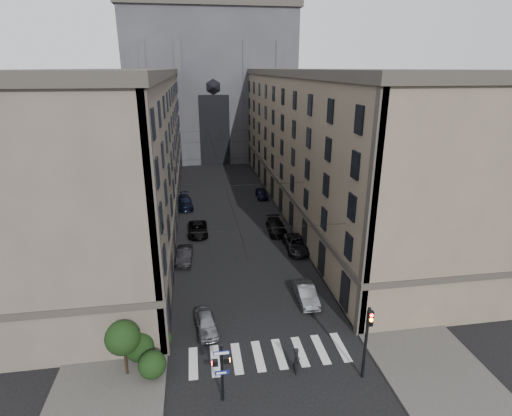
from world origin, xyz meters
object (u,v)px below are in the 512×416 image
car_right_midfar (276,227)px  traffic_light_right (367,335)px  car_left_far (184,202)px  car_left_midnear (185,255)px  car_right_far (262,193)px  gothic_tower (210,74)px  car_left_midfar (198,229)px  car_right_midnear (297,244)px  pedestrian (296,361)px  pedestrian_signal_left (222,369)px  car_left_near (206,323)px  car_right_near (306,294)px

car_right_midfar → traffic_light_right: bearing=-86.8°
traffic_light_right → car_left_far: (-11.80, 35.76, -2.48)m
car_left_midnear → car_right_far: 23.16m
gothic_tower → car_right_midfar: (5.00, -48.36, -17.07)m
gothic_tower → car_left_midfar: size_ratio=11.78×
car_right_midnear → pedestrian: size_ratio=2.68×
pedestrian → traffic_light_right: bearing=-104.2°
pedestrian_signal_left → car_left_midfar: 25.96m
traffic_light_right → car_left_near: traffic_light_right is taller
gothic_tower → car_left_far: bearing=-99.4°
car_left_midnear → car_left_midfar: (1.51, 7.02, -0.03)m
car_left_near → car_left_midfar: 18.92m
car_right_near → car_right_midnear: 10.22m
pedestrian_signal_left → car_left_near: bearing=95.6°
traffic_light_right → car_right_near: bearing=97.3°
car_left_near → car_left_far: size_ratio=0.69×
car_left_near → car_right_midfar: size_ratio=0.77×
car_left_midnear → car_left_far: 17.31m
gothic_tower → car_left_midfar: gothic_tower is taller
pedestrian → car_right_far: bearing=-6.1°
car_left_midnear → car_right_near: bearing=-38.0°
car_right_near → car_left_midfar: bearing=119.7°
car_left_near → car_right_far: size_ratio=0.95×
car_right_midfar → car_right_midnear: bearing=-75.5°
car_left_midfar → car_right_near: car_right_near is taller
car_left_far → pedestrian: size_ratio=2.85×
traffic_light_right → car_left_midfar: traffic_light_right is taller
car_right_midnear → car_right_far: 19.16m
traffic_light_right → pedestrian: bearing=165.5°
car_left_near → car_right_far: (9.80, 31.97, 0.03)m
car_right_near → car_right_midnear: size_ratio=0.82×
car_right_midnear → car_right_midfar: 5.44m
gothic_tower → car_left_far: gothic_tower is taller
car_right_near → pedestrian: 8.76m
car_right_midfar → gothic_tower: bearing=97.7°
car_left_midnear → car_left_far: size_ratio=0.77×
car_left_midnear → car_left_far: car_left_far is taller
car_left_far → car_right_midnear: car_left_far is taller
car_left_near → car_right_midfar: (9.20, 18.12, 0.07)m
car_right_midnear → car_right_far: car_right_midnear is taller
gothic_tower → car_right_far: (5.60, -34.51, -17.11)m
car_left_midnear → car_right_midnear: 12.19m
car_left_far → car_left_near: bearing=-92.2°
car_left_midfar → car_right_far: size_ratio=1.22×
pedestrian_signal_left → traffic_light_right: traffic_light_right is taller
gothic_tower → car_right_midnear: (6.20, -53.66, -17.07)m
car_right_near → car_right_midfar: 15.38m
gothic_tower → car_right_near: 66.12m
car_left_midfar → pedestrian: bearing=-76.8°
car_right_far → traffic_light_right: bearing=-88.7°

